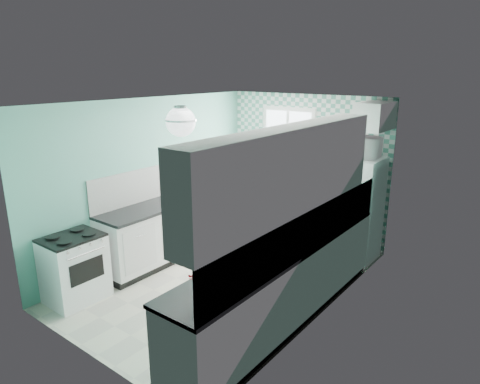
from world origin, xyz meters
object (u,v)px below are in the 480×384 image
Objects in this scene: stove at (75,267)px; sink at (326,224)px; ceiling_light at (181,122)px; fruit_bowl at (228,279)px; microwave at (360,147)px; fridge at (355,209)px; potted_plant at (204,282)px.

stove is 3.32m from sink.
ceiling_light reaches higher than sink.
stove is 3.13× the size of fruit_bowl.
fruit_bowl is at bearing 91.80° from microwave.
fridge is 5.73× the size of potted_plant.
fridge is 3.00× the size of sink.
sink is (1.20, 1.42, -1.39)m from ceiling_light.
stove is (-1.20, -0.82, -1.87)m from ceiling_light.
stove is 1.49× the size of microwave.
fruit_bowl reaches higher than stove.
potted_plant is (0.09, -3.58, 0.27)m from fridge.
stove is at bearing 176.24° from potted_plant.
ceiling_light is 2.33m from sink.
ceiling_light is at bearing 152.28° from fruit_bowl.
fridge reaches higher than fruit_bowl.
ceiling_light is 0.22× the size of fridge.
potted_plant is 0.49× the size of microwave.
potted_plant reaches higher than fruit_bowl.
sink is 1.46m from microwave.
ceiling_light is at bearing 33.72° from stove.
microwave is (-0.09, 3.24, 0.81)m from fruit_bowl.
fruit_bowl is (0.09, -3.24, 0.16)m from fridge.
sink is at bearing 42.39° from stove.
ceiling_light reaches higher than fruit_bowl.
fruit_bowl is (1.20, -0.63, -1.35)m from ceiling_light.
sink is at bearing -82.87° from fridge.
microwave is at bearing 91.59° from fruit_bowl.
sink is (2.40, 2.24, 0.48)m from stove.
microwave reaches higher than sink.
microwave reaches higher than potted_plant.
fruit_bowl is 0.36m from potted_plant.
stove is 4.34m from microwave.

